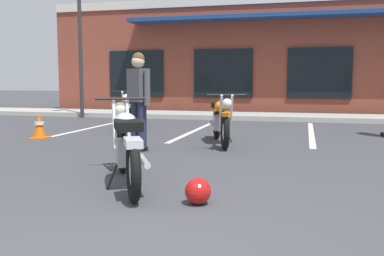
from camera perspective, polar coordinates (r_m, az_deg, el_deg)
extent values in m
plane|color=#3D3D42|center=(6.41, 3.58, -4.58)|extent=(80.00, 80.00, 0.00)
cube|color=#A8A59E|center=(13.99, 9.60, 1.50)|extent=(22.00, 1.80, 0.14)
cube|color=brown|center=(18.14, 10.87, 8.80)|extent=(16.34, 5.56, 4.10)
cube|color=black|center=(16.43, -7.29, 7.04)|extent=(2.09, 0.06, 1.70)
cube|color=black|center=(15.52, 4.07, 7.13)|extent=(2.09, 0.06, 1.70)
cube|color=black|center=(15.27, 16.31, 6.91)|extent=(2.09, 0.06, 1.70)
cube|color=navy|center=(15.04, 10.15, 14.16)|extent=(9.80, 0.90, 0.12)
cube|color=silver|center=(11.61, -12.47, 0.16)|extent=(0.12, 4.80, 0.01)
cube|color=silver|center=(10.67, 0.62, -0.23)|extent=(0.12, 4.80, 0.01)
cube|color=silver|center=(10.36, 15.33, -0.64)|extent=(0.12, 4.80, 0.01)
torus|color=black|center=(4.35, -7.68, -5.51)|extent=(0.39, 0.61, 0.64)
cylinder|color=#B7B7BC|center=(4.35, -7.68, -5.51)|extent=(0.19, 0.28, 0.29)
torus|color=black|center=(5.76, -9.11, -2.65)|extent=(0.39, 0.61, 0.64)
cylinder|color=#B7B7BC|center=(5.76, -9.11, -2.65)|extent=(0.19, 0.28, 0.29)
cylinder|color=silver|center=(5.81, -10.12, 0.59)|extent=(0.19, 0.31, 0.66)
cylinder|color=silver|center=(5.83, -8.35, 0.63)|extent=(0.19, 0.31, 0.66)
cylinder|color=black|center=(5.88, -9.35, 3.80)|extent=(0.60, 0.34, 0.03)
sphere|color=silver|center=(5.96, -9.38, 2.48)|extent=(0.23, 0.23, 0.17)
cube|color=silver|center=(5.76, -9.19, 0.36)|extent=(0.29, 0.38, 0.06)
cube|color=#9E9EA3|center=(4.96, -8.43, -3.13)|extent=(0.40, 0.47, 0.28)
cylinder|color=silver|center=(4.62, -6.29, -4.30)|extent=(0.32, 0.52, 0.07)
cylinder|color=black|center=(5.13, -8.67, -0.13)|extent=(0.49, 0.86, 0.26)
ellipsoid|color=silver|center=(5.14, -8.70, 0.79)|extent=(0.45, 0.55, 0.22)
cube|color=black|center=(4.78, -8.35, 0.39)|extent=(0.49, 0.59, 0.10)
cube|color=silver|center=(4.28, -7.71, -1.90)|extent=(0.31, 0.39, 0.08)
cylinder|color=black|center=(4.93, -10.41, -6.30)|extent=(0.13, 0.08, 0.29)
torus|color=black|center=(9.01, 3.25, 0.60)|extent=(0.28, 0.64, 0.64)
cylinder|color=#B7B7BC|center=(9.01, 3.25, 0.60)|extent=(0.14, 0.29, 0.29)
torus|color=black|center=(7.58, 4.33, -0.46)|extent=(0.28, 0.64, 0.64)
cylinder|color=#B7B7BC|center=(7.58, 4.33, -0.46)|extent=(0.14, 0.29, 0.29)
cylinder|color=silver|center=(7.47, 5.12, 1.89)|extent=(0.14, 0.32, 0.66)
cylinder|color=silver|center=(7.44, 3.75, 1.89)|extent=(0.14, 0.32, 0.66)
cylinder|color=black|center=(7.36, 4.53, 4.33)|extent=(0.64, 0.22, 0.03)
sphere|color=silver|center=(7.29, 4.60, 3.21)|extent=(0.21, 0.21, 0.17)
cube|color=orange|center=(7.52, 4.38, 1.77)|extent=(0.24, 0.39, 0.06)
cube|color=#9E9EA3|center=(8.37, 3.69, 0.72)|extent=(0.35, 0.45, 0.28)
cylinder|color=silver|center=(8.72, 2.51, 0.69)|extent=(0.23, 0.55, 0.07)
cylinder|color=black|center=(8.15, 3.85, 2.26)|extent=(0.33, 0.92, 0.26)
ellipsoid|color=orange|center=(8.12, 3.87, 2.82)|extent=(0.39, 0.54, 0.22)
cube|color=black|center=(8.48, 3.60, 2.96)|extent=(0.42, 0.58, 0.10)
cube|color=orange|center=(9.00, 3.25, 2.39)|extent=(0.26, 0.39, 0.08)
cylinder|color=black|center=(8.49, 4.83, -0.98)|extent=(0.14, 0.06, 0.29)
torus|color=black|center=(11.51, -7.18, 1.78)|extent=(0.25, 0.65, 0.64)
cylinder|color=#B7B7BC|center=(11.51, -7.18, 1.78)|extent=(0.13, 0.29, 0.29)
torus|color=black|center=(10.09, -8.32, 1.15)|extent=(0.25, 0.65, 0.64)
cylinder|color=#B7B7BC|center=(10.09, -8.32, 1.15)|extent=(0.13, 0.29, 0.29)
cylinder|color=silver|center=(9.95, -7.92, 2.93)|extent=(0.12, 0.33, 0.66)
cylinder|color=silver|center=(9.98, -8.95, 2.92)|extent=(0.12, 0.33, 0.66)
cylinder|color=black|center=(9.88, -8.54, 4.76)|extent=(0.65, 0.19, 0.03)
sphere|color=silver|center=(9.80, -8.60, 3.93)|extent=(0.21, 0.21, 0.17)
cube|color=yellow|center=(10.03, -8.38, 2.84)|extent=(0.22, 0.38, 0.06)
cube|color=#9E9EA3|center=(10.87, -7.66, 1.94)|extent=(0.33, 0.45, 0.28)
cylinder|color=silver|center=(11.26, -8.08, 1.88)|extent=(0.20, 0.55, 0.07)
cylinder|color=black|center=(10.66, -7.83, 3.15)|extent=(0.28, 0.93, 0.26)
ellipsoid|color=yellow|center=(10.63, -7.86, 3.57)|extent=(0.37, 0.53, 0.22)
cube|color=black|center=(10.99, -7.57, 3.66)|extent=(0.40, 0.57, 0.10)
cube|color=yellow|center=(11.51, -7.19, 3.18)|extent=(0.24, 0.39, 0.08)
cylinder|color=black|center=(10.94, -6.65, 0.61)|extent=(0.14, 0.06, 0.29)
cube|color=black|center=(7.46, -6.74, -2.77)|extent=(0.22, 0.26, 0.08)
cube|color=black|center=(7.63, -7.60, -2.59)|extent=(0.22, 0.26, 0.08)
cylinder|color=#232842|center=(7.43, -6.53, 0.46)|extent=(0.21, 0.21, 0.80)
cylinder|color=#232842|center=(7.60, -7.40, 0.58)|extent=(0.21, 0.21, 0.80)
cube|color=#4C4C51|center=(7.48, -7.04, 5.56)|extent=(0.44, 0.39, 0.56)
cylinder|color=#4C4C51|center=(7.27, -5.91, 5.24)|extent=(0.14, 0.14, 0.58)
cylinder|color=#4C4C51|center=(7.69, -8.09, 5.26)|extent=(0.14, 0.14, 0.58)
sphere|color=beige|center=(7.49, -7.08, 8.62)|extent=(0.31, 0.31, 0.22)
sphere|color=brown|center=(7.49, -7.02, 9.00)|extent=(0.29, 0.29, 0.21)
sphere|color=#B71414|center=(4.27, 0.78, -8.28)|extent=(0.26, 0.26, 0.26)
cube|color=black|center=(4.37, 1.11, -8.03)|extent=(0.18, 0.03, 0.09)
cube|color=orange|center=(9.58, -19.28, -1.24)|extent=(0.34, 0.34, 0.03)
cone|color=orange|center=(9.55, -19.34, 0.34)|extent=(0.26, 0.26, 0.50)
cylinder|color=white|center=(9.55, -19.35, 0.58)|extent=(0.19, 0.19, 0.06)
cylinder|color=#2D2D33|center=(14.63, -14.40, 10.76)|extent=(0.12, 0.12, 4.81)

